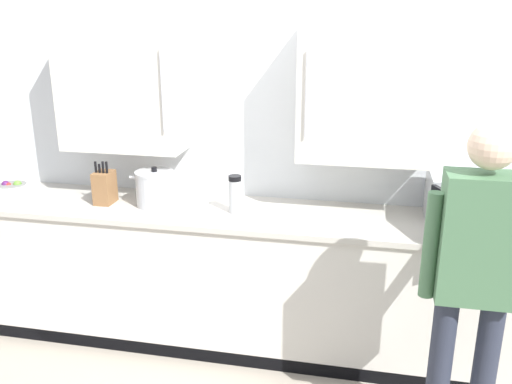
{
  "coord_description": "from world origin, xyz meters",
  "views": [
    {
      "loc": [
        0.79,
        -2.46,
        2.12
      ],
      "look_at": [
        0.15,
        0.64,
        1.09
      ],
      "focal_mm": 38.01,
      "sensor_mm": 36.0,
      "label": 1
    }
  ],
  "objects": [
    {
      "name": "thermos_flask",
      "position": [
        0.01,
        0.65,
        1.06
      ],
      "size": [
        0.08,
        0.08,
        0.24
      ],
      "color": "#B7BABF",
      "rests_on": "counter_unit"
    },
    {
      "name": "counter_unit",
      "position": [
        0.0,
        0.69,
        0.47
      ],
      "size": [
        3.92,
        0.65,
        0.94
      ],
      "color": "beige",
      "rests_on": "ground_plane"
    },
    {
      "name": "microwave_oven",
      "position": [
        1.39,
        0.72,
        1.1
      ],
      "size": [
        0.49,
        0.72,
        0.31
      ],
      "color": "#B7BABF",
      "rests_on": "counter_unit"
    },
    {
      "name": "back_wall_tiled",
      "position": [
        0.0,
        1.0,
        1.47
      ],
      "size": [
        4.29,
        0.44,
        2.79
      ],
      "color": "silver",
      "rests_on": "ground_plane"
    },
    {
      "name": "fruit_bowl",
      "position": [
        -1.59,
        0.7,
        0.98
      ],
      "size": [
        0.24,
        0.24,
        0.1
      ],
      "color": "white",
      "rests_on": "counter_unit"
    },
    {
      "name": "knife_block",
      "position": [
        -0.87,
        0.66,
        1.05
      ],
      "size": [
        0.11,
        0.15,
        0.29
      ],
      "color": "brown",
      "rests_on": "counter_unit"
    },
    {
      "name": "stock_pot",
      "position": [
        -0.53,
        0.69,
        1.06
      ],
      "size": [
        0.35,
        0.25,
        0.26
      ],
      "color": "#B7BABF",
      "rests_on": "counter_unit"
    },
    {
      "name": "person_figure",
      "position": [
        1.3,
        -0.13,
        1.03
      ],
      "size": [
        0.44,
        0.65,
        1.71
      ],
      "color": "#282D3D",
      "rests_on": "ground_plane"
    }
  ]
}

